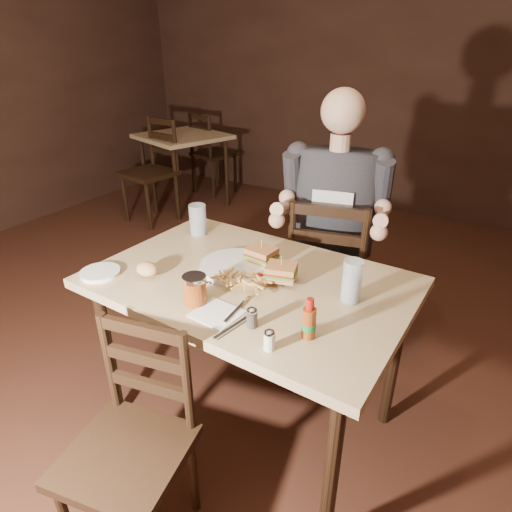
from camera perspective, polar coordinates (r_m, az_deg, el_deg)
The scene contains 24 objects.
room_shell at distance 1.50m, azimuth -14.83°, elevation 17.11°, with size 7.00×7.00×7.00m.
main_table at distance 1.77m, azimuth -0.82°, elevation -5.17°, with size 1.30×0.90×0.77m.
bg_table at distance 4.73m, azimuth -9.70°, elevation 14.61°, with size 1.00×1.00×0.77m.
chair_far at distance 2.41m, azimuth 9.72°, elevation -2.42°, with size 0.44×0.48×0.94m, color black, non-canonical shape.
chair_near at distance 1.61m, azimuth -17.04°, elevation -24.05°, with size 0.38×0.42×0.82m, color black, non-canonical shape.
bg_chair_far at distance 5.20m, azimuth -5.60°, elevation 13.43°, with size 0.43×0.47×0.92m, color black, non-canonical shape.
bg_chair_near at distance 4.38m, azimuth -14.12°, elevation 10.71°, with size 0.45×0.50×0.99m, color black, non-canonical shape.
diner at distance 2.17m, azimuth 10.50°, elevation 8.48°, with size 0.55×0.44×0.96m, color #2F3034, non-canonical shape.
dinner_plate at distance 1.80m, azimuth -2.54°, elevation -1.47°, with size 0.30×0.30×0.02m, color white.
sandwich_left at distance 1.81m, azimuth 0.75°, elevation 0.77°, with size 0.12×0.10×0.10m, color #BE814C, non-canonical shape.
sandwich_right at distance 1.68m, azimuth 3.40°, elevation -1.53°, with size 0.12×0.10×0.10m, color #BE814C, non-canonical shape.
fries_pile at distance 1.66m, azimuth -1.78°, elevation -3.06°, with size 0.25×0.17×0.04m, color tan, non-canonical shape.
ketchup_dollop at distance 1.71m, azimuth 0.40°, elevation -2.57°, with size 0.04×0.04×0.01m, color maroon.
glass_left at distance 2.13m, azimuth -7.76°, elevation 4.81°, with size 0.08×0.08×0.15m, color silver.
glass_right at distance 1.59m, azimuth 12.66°, elevation -3.29°, with size 0.07×0.07×0.16m, color silver.
hot_sauce at distance 1.38m, azimuth 7.12°, elevation -8.23°, with size 0.04×0.04×0.14m, color #88370F, non-canonical shape.
salt_shaker at distance 1.34m, azimuth 1.81°, elevation -11.15°, with size 0.04×0.04×0.07m, color white, non-canonical shape.
pepper_shaker at distance 1.44m, azimuth -0.54°, elevation -8.24°, with size 0.04×0.04×0.07m, color #38332D, non-canonical shape.
syrup_dispenser at distance 1.56m, azimuth -8.16°, elevation -4.46°, with size 0.09×0.09×0.11m, color #88370F, non-canonical shape.
napkin at distance 1.52m, azimuth -5.25°, elevation -7.63°, with size 0.16×0.15×0.00m, color white.
knife at distance 1.54m, azimuth -2.48°, elevation -7.03°, with size 0.01×0.19×0.00m, color silver.
fork at distance 1.45m, azimuth -3.09°, elevation -9.37°, with size 0.01×0.18×0.01m, color silver.
side_plate at distance 1.87m, azimuth -20.05°, elevation -2.18°, with size 0.16×0.16×0.01m, color white.
bread_roll at distance 1.78m, azimuth -14.29°, elevation -1.69°, with size 0.09×0.08×0.06m, color tan.
Camera 1 is at (1.04, -1.06, 1.62)m, focal length 30.00 mm.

